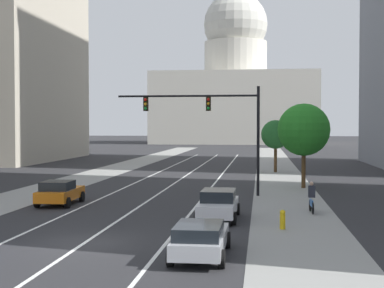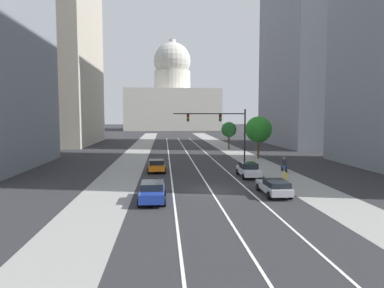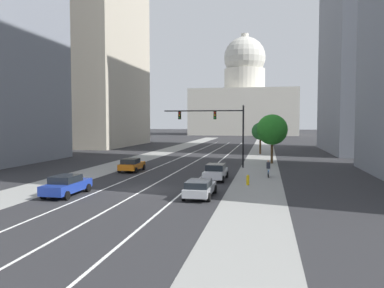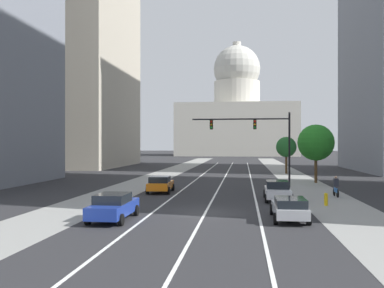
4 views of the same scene
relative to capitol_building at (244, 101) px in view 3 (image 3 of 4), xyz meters
The scene contains 18 objects.
ground_plane 94.40m from the capitol_building, 90.00° to the right, with size 400.00×400.00×0.00m, color #2B2B2D.
sidewalk_left 99.73m from the capitol_building, 95.15° to the right, with size 4.50×130.00×0.01m, color gray.
sidewalk_right 99.73m from the capitol_building, 84.85° to the right, with size 4.50×130.00×0.01m, color gray.
lane_stripe_left 109.29m from the capitol_building, 91.75° to the right, with size 0.16×90.00×0.01m, color white.
lane_stripe_center 109.24m from the capitol_building, 90.00° to the right, with size 0.16×90.00×0.01m, color white.
lane_stripe_right 109.29m from the capitol_building, 88.25° to the right, with size 0.16×90.00×0.01m, color white.
office_tower_far_left 86.60m from the capitol_building, 110.22° to the right, with size 19.57×28.36×38.95m.
office_tower_far_right 94.03m from the capitol_building, 72.49° to the right, with size 15.89×27.36×51.33m.
capitol_building is the anchor object (origin of this frame).
car_white 127.71m from the capitol_building, 87.76° to the right, with size 2.07×4.63×1.51m.
car_blue 137.36m from the capitol_building, 92.08° to the right, with size 2.04×4.72×1.52m.
car_orange 123.62m from the capitol_building, 92.31° to the right, with size 2.16×4.34×1.47m.
car_silver 136.20m from the capitol_building, 87.90° to the right, with size 1.97×4.65×1.33m.
traffic_signal_mast 117.37m from the capitol_building, 88.10° to the right, with size 9.80×0.39×7.45m.
fire_hydrant 130.33m from the capitol_building, 86.41° to the right, with size 0.26×0.35×0.91m.
cyclist 125.30m from the capitol_building, 85.45° to the right, with size 0.37×1.70×1.72m.
street_tree_mid_right 112.50m from the capitol_building, 84.70° to the right, with size 4.01×4.01×6.48m.
street_tree_near_right 97.95m from the capitol_building, 84.95° to the right, with size 2.95×2.95×5.36m.
Camera 3 is at (9.73, -28.95, 5.53)m, focal length 35.40 mm.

